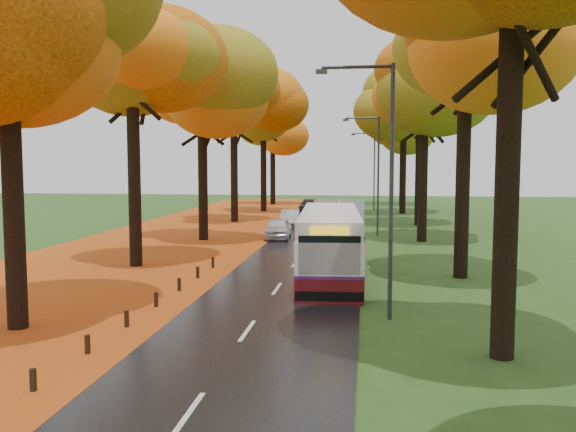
% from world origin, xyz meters
% --- Properties ---
extents(ground, '(160.00, 160.00, 0.00)m').
position_xyz_m(ground, '(0.00, 0.00, 0.00)').
color(ground, '#284C19').
rests_on(ground, ground).
extents(road, '(6.50, 90.00, 0.04)m').
position_xyz_m(road, '(0.00, 25.00, 0.02)').
color(road, black).
rests_on(road, ground).
extents(centre_line, '(0.12, 90.00, 0.01)m').
position_xyz_m(centre_line, '(0.00, 25.00, 0.04)').
color(centre_line, silver).
rests_on(centre_line, road).
extents(leaf_verge, '(12.00, 90.00, 0.02)m').
position_xyz_m(leaf_verge, '(-9.00, 25.00, 0.01)').
color(leaf_verge, maroon).
rests_on(leaf_verge, ground).
extents(leaf_drift, '(0.90, 90.00, 0.01)m').
position_xyz_m(leaf_drift, '(-3.05, 25.00, 0.04)').
color(leaf_drift, '#D85E16').
rests_on(leaf_drift, road).
extents(trees_left, '(9.20, 74.00, 13.88)m').
position_xyz_m(trees_left, '(-7.18, 27.06, 9.53)').
color(trees_left, black).
rests_on(trees_left, ground).
extents(trees_right, '(9.30, 74.20, 13.96)m').
position_xyz_m(trees_right, '(7.19, 26.91, 9.69)').
color(trees_right, black).
rests_on(trees_right, ground).
extents(bollard_row, '(0.11, 23.51, 0.52)m').
position_xyz_m(bollard_row, '(-3.70, 4.70, 0.26)').
color(bollard_row, black).
rests_on(bollard_row, ground).
extents(streetlamp_near, '(2.45, 0.18, 8.00)m').
position_xyz_m(streetlamp_near, '(3.95, 8.00, 4.71)').
color(streetlamp_near, '#333538').
rests_on(streetlamp_near, ground).
extents(streetlamp_mid, '(2.45, 0.18, 8.00)m').
position_xyz_m(streetlamp_mid, '(3.95, 30.00, 4.71)').
color(streetlamp_mid, '#333538').
rests_on(streetlamp_mid, ground).
extents(streetlamp_far, '(2.45, 0.18, 8.00)m').
position_xyz_m(streetlamp_far, '(3.95, 52.00, 4.71)').
color(streetlamp_far, '#333538').
rests_on(streetlamp_far, ground).
extents(bus, '(3.08, 10.91, 2.84)m').
position_xyz_m(bus, '(1.88, 14.98, 1.53)').
color(bus, '#5C0E13').
rests_on(bus, road).
extents(car_white, '(1.76, 3.98, 1.33)m').
position_xyz_m(car_white, '(-2.22, 27.63, 0.71)').
color(car_white, silver).
rests_on(car_white, road).
extents(car_silver, '(1.69, 4.03, 1.30)m').
position_xyz_m(car_silver, '(-2.35, 34.99, 0.69)').
color(car_silver, '#919498').
rests_on(car_silver, road).
extents(car_dark, '(1.66, 4.05, 1.18)m').
position_xyz_m(car_dark, '(-2.35, 49.39, 0.63)').
color(car_dark, black).
rests_on(car_dark, road).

